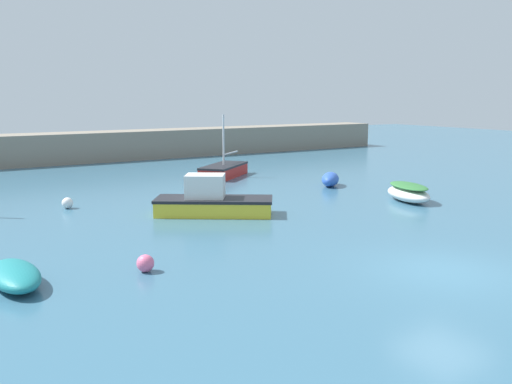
{
  "coord_description": "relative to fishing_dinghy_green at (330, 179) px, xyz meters",
  "views": [
    {
      "loc": [
        -12.77,
        -10.2,
        4.92
      ],
      "look_at": [
        0.28,
        10.38,
        0.76
      ],
      "focal_mm": 40.0,
      "sensor_mm": 36.0,
      "label": 1
    }
  ],
  "objects": [
    {
      "name": "ground_plane",
      "position": [
        -7.09,
        -13.56,
        -0.48
      ],
      "size": [
        120.0,
        120.0,
        0.2
      ],
      "primitive_type": "cube",
      "color": "#38667F"
    },
    {
      "name": "cabin_cruiser_white",
      "position": [
        -8.99,
        -3.19,
        0.18
      ],
      "size": [
        4.98,
        4.18,
        1.69
      ],
      "rotation": [
        0.0,
        0.0,
        5.68
      ],
      "color": "yellow",
      "rests_on": "ground_plane"
    },
    {
      "name": "sailboat_twin_hulled",
      "position": [
        -3.15,
        6.25,
        0.01
      ],
      "size": [
        4.33,
        3.98,
        3.76
      ],
      "rotation": [
        0.0,
        0.0,
        3.83
      ],
      "color": "red",
      "rests_on": "ground_plane"
    },
    {
      "name": "rowboat_with_red_cover",
      "position": [
        0.23,
        -5.4,
        0.04
      ],
      "size": [
        2.39,
        3.38,
        0.84
      ],
      "rotation": [
        0.0,
        0.0,
        4.38
      ],
      "color": "white",
      "rests_on": "ground_plane"
    },
    {
      "name": "fishing_dinghy_green",
      "position": [
        0.0,
        0.0,
        0.0
      ],
      "size": [
        2.05,
        2.05,
        0.77
      ],
      "rotation": [
        0.0,
        0.0,
        0.78
      ],
      "color": "#2D56B7",
      "rests_on": "ground_plane"
    },
    {
      "name": "open_tender_yellow",
      "position": [
        -17.55,
        -8.4,
        -0.09
      ],
      "size": [
        1.24,
        2.8,
        0.58
      ],
      "rotation": [
        0.0,
        0.0,
        4.72
      ],
      "color": "teal",
      "rests_on": "ground_plane"
    },
    {
      "name": "harbor_breakwater",
      "position": [
        -7.09,
        18.78,
        0.71
      ],
      "size": [
        52.21,
        3.07,
        2.18
      ],
      "primitive_type": "cube",
      "color": "gray",
      "rests_on": "ground_plane"
    },
    {
      "name": "mooring_buoy_white",
      "position": [
        -13.72,
        1.35,
        -0.14
      ],
      "size": [
        0.49,
        0.49,
        0.49
      ],
      "primitive_type": "sphere",
      "color": "white",
      "rests_on": "ground_plane"
    },
    {
      "name": "mooring_buoy_pink",
      "position": [
        -14.22,
        -9.07,
        -0.13
      ],
      "size": [
        0.5,
        0.5,
        0.5
      ],
      "primitive_type": "sphere",
      "color": "#EA668C",
      "rests_on": "ground_plane"
    }
  ]
}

